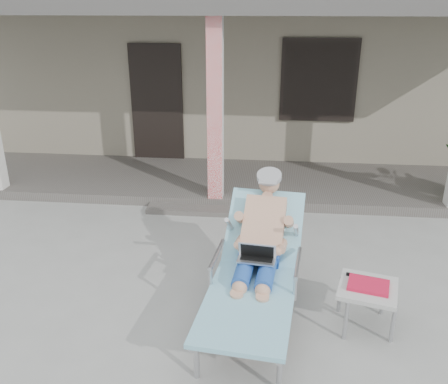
# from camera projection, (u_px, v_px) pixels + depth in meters

# --- Properties ---
(ground) EXTENTS (60.00, 60.00, 0.00)m
(ground) POSITION_uv_depth(u_px,v_px,m) (194.00, 280.00, 5.35)
(ground) COLOR #9E9E99
(ground) RESTS_ON ground
(house) EXTENTS (10.40, 5.40, 3.30)m
(house) POSITION_uv_depth(u_px,v_px,m) (238.00, 62.00, 10.72)
(house) COLOR gray
(house) RESTS_ON ground
(porch_deck) EXTENTS (10.00, 2.00, 0.15)m
(porch_deck) POSITION_uv_depth(u_px,v_px,m) (222.00, 181.00, 8.09)
(porch_deck) COLOR #605B56
(porch_deck) RESTS_ON ground
(porch_overhang) EXTENTS (10.00, 2.30, 2.85)m
(porch_overhang) POSITION_uv_depth(u_px,v_px,m) (221.00, 12.00, 7.03)
(porch_overhang) COLOR silver
(porch_overhang) RESTS_ON porch_deck
(porch_step) EXTENTS (2.00, 0.30, 0.07)m
(porch_step) POSITION_uv_depth(u_px,v_px,m) (214.00, 211.00, 7.05)
(porch_step) COLOR #605B56
(porch_step) RESTS_ON ground
(lounger) EXTENTS (1.01, 2.15, 1.36)m
(lounger) POSITION_uv_depth(u_px,v_px,m) (258.00, 237.00, 4.53)
(lounger) COLOR #B7B7BC
(lounger) RESTS_ON ground
(side_table) EXTENTS (0.65, 0.65, 0.48)m
(side_table) POSITION_uv_depth(u_px,v_px,m) (368.00, 290.00, 4.46)
(side_table) COLOR #B9B8B3
(side_table) RESTS_ON ground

